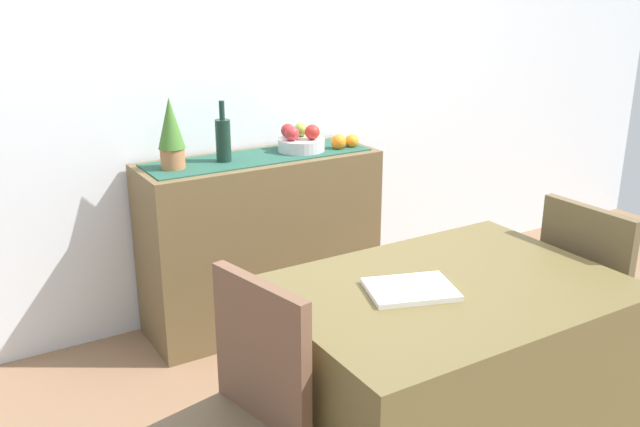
# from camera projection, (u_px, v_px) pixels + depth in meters

# --- Properties ---
(ground_plane) EXTENTS (6.40, 6.40, 0.02)m
(ground_plane) POSITION_uv_depth(u_px,v_px,m) (367.00, 405.00, 2.94)
(ground_plane) COLOR #846146
(ground_plane) RESTS_ON ground
(room_wall_rear) EXTENTS (6.40, 0.06, 2.70)m
(room_wall_rear) POSITION_uv_depth(u_px,v_px,m) (238.00, 55.00, 3.46)
(room_wall_rear) COLOR silver
(room_wall_rear) RESTS_ON ground
(sideboard_console) EXTENTS (1.20, 0.42, 0.88)m
(sideboard_console) POSITION_uv_depth(u_px,v_px,m) (262.00, 241.00, 3.53)
(sideboard_console) COLOR brown
(sideboard_console) RESTS_ON ground
(table_runner) EXTENTS (1.12, 0.32, 0.01)m
(table_runner) POSITION_uv_depth(u_px,v_px,m) (259.00, 157.00, 3.38)
(table_runner) COLOR #224D3D
(table_runner) RESTS_ON sideboard_console
(fruit_bowl) EXTENTS (0.24, 0.24, 0.06)m
(fruit_bowl) POSITION_uv_depth(u_px,v_px,m) (301.00, 145.00, 3.49)
(fruit_bowl) COLOR silver
(fruit_bowl) RESTS_ON table_runner
(apple_rear) EXTENTS (0.07, 0.07, 0.07)m
(apple_rear) POSITION_uv_depth(u_px,v_px,m) (301.00, 130.00, 3.52)
(apple_rear) COLOR #89AE3D
(apple_rear) RESTS_ON fruit_bowl
(apple_left) EXTENTS (0.07, 0.07, 0.07)m
(apple_left) POSITION_uv_depth(u_px,v_px,m) (292.00, 133.00, 3.43)
(apple_left) COLOR #BC2E30
(apple_left) RESTS_ON fruit_bowl
(apple_center) EXTENTS (0.08, 0.08, 0.08)m
(apple_center) POSITION_uv_depth(u_px,v_px,m) (312.00, 132.00, 3.45)
(apple_center) COLOR red
(apple_center) RESTS_ON fruit_bowl
(apple_front) EXTENTS (0.07, 0.07, 0.07)m
(apple_front) POSITION_uv_depth(u_px,v_px,m) (288.00, 131.00, 3.50)
(apple_front) COLOR #AC2629
(apple_front) RESTS_ON fruit_bowl
(wine_bottle) EXTENTS (0.07, 0.07, 0.30)m
(wine_bottle) POSITION_uv_depth(u_px,v_px,m) (223.00, 140.00, 3.26)
(wine_bottle) COLOR #162F25
(wine_bottle) RESTS_ON sideboard_console
(potted_plant) EXTENTS (0.12, 0.12, 0.33)m
(potted_plant) POSITION_uv_depth(u_px,v_px,m) (171.00, 133.00, 3.12)
(potted_plant) COLOR #A86B42
(potted_plant) RESTS_ON sideboard_console
(orange_loose_mid) EXTENTS (0.08, 0.08, 0.08)m
(orange_loose_mid) POSITION_uv_depth(u_px,v_px,m) (338.00, 142.00, 3.53)
(orange_loose_mid) COLOR orange
(orange_loose_mid) RESTS_ON sideboard_console
(orange_loose_end) EXTENTS (0.07, 0.07, 0.07)m
(orange_loose_end) POSITION_uv_depth(u_px,v_px,m) (352.00, 141.00, 3.57)
(orange_loose_end) COLOR orange
(orange_loose_end) RESTS_ON sideboard_console
(dining_table) EXTENTS (1.16, 0.83, 0.74)m
(dining_table) POSITION_uv_depth(u_px,v_px,m) (443.00, 381.00, 2.43)
(dining_table) COLOR brown
(dining_table) RESTS_ON ground
(open_book) EXTENTS (0.33, 0.29, 0.02)m
(open_book) POSITION_uv_depth(u_px,v_px,m) (410.00, 289.00, 2.26)
(open_book) COLOR white
(open_book) RESTS_ON dining_table
(chair_by_corner) EXTENTS (0.41, 0.41, 0.90)m
(chair_by_corner) POSITION_uv_depth(u_px,v_px,m) (597.00, 345.00, 2.88)
(chair_by_corner) COLOR brown
(chair_by_corner) RESTS_ON ground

